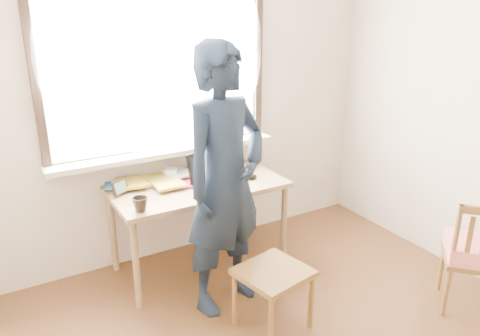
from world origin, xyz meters
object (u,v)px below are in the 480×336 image
laptop (213,176)px  work_chair (273,279)px  mug_dark (140,204)px  side_chair (476,252)px  mug_white (171,174)px  desk (199,193)px  person (225,182)px

laptop → work_chair: (-0.03, -0.90, -0.41)m
mug_dark → side_chair: size_ratio=0.13×
mug_white → side_chair: 2.29m
laptop → side_chair: (1.28, -1.42, -0.33)m
mug_dark → work_chair: 1.01m
desk → side_chair: side_chair is taller
desk → mug_dark: bearing=-156.3°
work_chair → mug_white: bearing=100.5°
desk → person: person is taller
laptop → desk: bearing=165.5°
mug_white → side_chair: bearing=-47.8°
desk → person: bearing=-94.4°
mug_white → work_chair: mug_white is taller
desk → mug_white: 0.29m
mug_dark → laptop: bearing=17.6°
side_chair → desk: bearing=133.7°
desk → laptop: size_ratio=3.40×
laptop → person: size_ratio=0.21×
laptop → mug_dark: size_ratio=3.63×
desk → mug_dark: mug_dark is taller
desk → work_chair: 0.97m
work_chair → side_chair: bearing=-21.8°
laptop → work_chair: laptop is taller
side_chair → person: (-1.43, 0.94, 0.48)m
mug_white → work_chair: bearing=-79.5°
mug_white → work_chair: (0.21, -1.16, -0.39)m
person → laptop: bearing=56.2°
mug_white → side_chair: side_chair is taller
work_chair → person: (-0.12, 0.42, 0.56)m
desk → mug_dark: (-0.54, -0.24, 0.12)m
side_chair → person: size_ratio=0.46×
work_chair → side_chair: 1.41m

